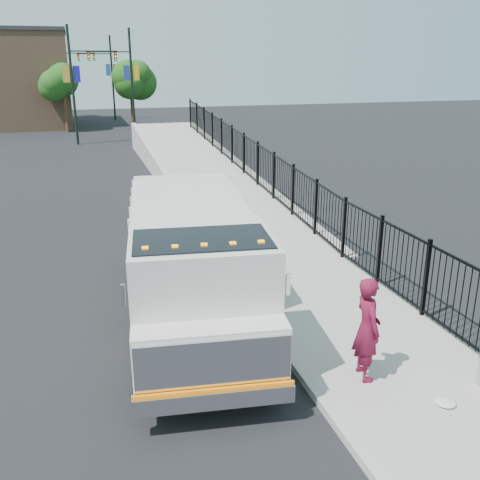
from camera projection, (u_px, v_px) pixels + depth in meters
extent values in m
plane|color=black|center=(278.00, 341.00, 11.45)|extent=(120.00, 120.00, 0.00)
cube|color=#9E998E|center=(410.00, 374.00, 10.14)|extent=(3.55, 12.00, 0.12)
cube|color=#ADAAA3|center=(317.00, 390.00, 9.61)|extent=(0.30, 12.00, 0.16)
cube|color=#9E998E|center=(205.00, 181.00, 26.55)|extent=(3.95, 24.06, 3.19)
cube|color=black|center=(257.00, 178.00, 23.02)|extent=(0.10, 28.00, 1.80)
cube|color=black|center=(192.00, 290.00, 12.56)|extent=(1.99, 7.43, 0.24)
cube|color=silver|center=(202.00, 290.00, 9.89)|extent=(2.82, 2.68, 2.16)
cube|color=silver|center=(211.00, 353.00, 8.80)|extent=(2.62, 1.07, 1.08)
cube|color=silver|center=(214.00, 366.00, 8.42)|extent=(2.48, 0.40, 0.92)
cube|color=silver|center=(215.00, 399.00, 8.51)|extent=(2.60, 0.52, 0.30)
cube|color=orange|center=(215.00, 390.00, 8.46)|extent=(2.58, 0.38, 0.06)
cube|color=black|center=(202.00, 263.00, 9.43)|extent=(2.54, 1.69, 0.92)
cube|color=silver|center=(186.00, 228.00, 13.52)|extent=(3.14, 4.83, 1.84)
cube|color=silver|center=(123.00, 295.00, 8.51)|extent=(0.07, 0.07, 0.38)
cube|color=silver|center=(288.00, 284.00, 8.93)|extent=(0.07, 0.07, 0.38)
cube|color=orange|center=(145.00, 249.00, 8.77)|extent=(0.12, 0.10, 0.06)
cube|color=orange|center=(175.00, 247.00, 8.85)|extent=(0.12, 0.10, 0.06)
cube|color=orange|center=(204.00, 245.00, 8.93)|extent=(0.12, 0.10, 0.06)
cube|color=orange|center=(233.00, 244.00, 9.00)|extent=(0.12, 0.10, 0.06)
cube|color=orange|center=(261.00, 242.00, 9.08)|extent=(0.12, 0.10, 0.06)
cylinder|color=black|center=(143.00, 371.00, 9.36)|extent=(0.48, 1.12, 1.08)
cylinder|color=black|center=(270.00, 360.00, 9.72)|extent=(0.48, 1.12, 1.08)
cylinder|color=black|center=(144.00, 264.00, 14.31)|extent=(0.48, 1.12, 1.08)
cylinder|color=black|center=(227.00, 259.00, 14.67)|extent=(0.48, 1.12, 1.08)
cylinder|color=black|center=(144.00, 249.00, 15.43)|extent=(0.48, 1.12, 1.08)
cylinder|color=black|center=(222.00, 245.00, 15.79)|extent=(0.48, 1.12, 1.08)
imported|color=maroon|center=(367.00, 329.00, 9.68)|extent=(0.54, 0.76, 1.97)
ellipsoid|color=silver|center=(445.00, 402.00, 9.15)|extent=(0.36, 0.36, 0.09)
cylinder|color=black|center=(73.00, 86.00, 36.83)|extent=(0.18, 0.18, 8.00)
cube|color=black|center=(94.00, 51.00, 36.54)|extent=(3.20, 0.08, 0.08)
cube|color=black|center=(115.00, 57.00, 37.04)|extent=(0.18, 0.22, 0.60)
cube|color=#19169C|center=(77.00, 74.00, 36.67)|extent=(0.45, 0.04, 1.10)
cube|color=#C68A29|center=(66.00, 74.00, 36.48)|extent=(0.45, 0.04, 1.10)
cylinder|color=black|center=(132.00, 84.00, 40.70)|extent=(0.18, 0.18, 8.00)
cube|color=black|center=(108.00, 52.00, 39.52)|extent=(3.20, 0.08, 0.08)
cube|color=black|center=(89.00, 57.00, 39.24)|extent=(0.18, 0.22, 0.60)
cube|color=yellow|center=(136.00, 73.00, 40.54)|extent=(0.45, 0.04, 1.10)
cube|color=navy|center=(127.00, 73.00, 40.35)|extent=(0.45, 0.04, 1.10)
cylinder|color=black|center=(60.00, 80.00, 47.33)|extent=(0.18, 0.18, 8.00)
cube|color=black|center=(77.00, 53.00, 47.03)|extent=(3.20, 0.08, 0.08)
cube|color=black|center=(94.00, 57.00, 47.54)|extent=(0.18, 0.22, 0.60)
cube|color=navy|center=(64.00, 71.00, 47.17)|extent=(0.45, 0.04, 1.10)
cube|color=#BF890B|center=(55.00, 71.00, 46.98)|extent=(0.45, 0.04, 1.10)
cylinder|color=black|center=(112.00, 78.00, 52.59)|extent=(0.18, 0.18, 8.00)
cube|color=black|center=(94.00, 54.00, 51.42)|extent=(3.20, 0.08, 0.08)
cube|color=black|center=(79.00, 58.00, 51.14)|extent=(0.18, 0.22, 0.60)
cube|color=#C07828|center=(116.00, 70.00, 52.43)|extent=(0.45, 0.04, 1.10)
cube|color=#2863A1|center=(108.00, 70.00, 52.24)|extent=(0.45, 0.04, 1.10)
cylinder|color=#382314|center=(66.00, 113.00, 44.10)|extent=(0.36, 0.36, 3.20)
sphere|color=#194714|center=(63.00, 82.00, 43.34)|extent=(2.68, 2.68, 2.68)
cylinder|color=#382314|center=(133.00, 109.00, 47.46)|extent=(0.36, 0.36, 3.20)
sphere|color=#194714|center=(131.00, 81.00, 46.70)|extent=(2.80, 2.80, 2.80)
cylinder|color=#382314|center=(61.00, 102.00, 54.92)|extent=(0.36, 0.36, 3.20)
sphere|color=#194714|center=(59.00, 78.00, 54.15)|extent=(2.60, 2.60, 2.60)
cube|color=#8C664C|center=(11.00, 80.00, 47.63)|extent=(10.00, 10.00, 8.00)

